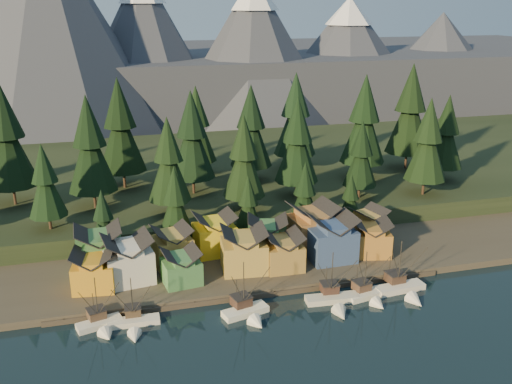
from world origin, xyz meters
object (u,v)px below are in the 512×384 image
object	(u,v)px
house_front_1	(128,258)
house_back_1	(172,245)
boat_4	(334,295)
boat_0	(100,318)
house_front_0	(94,269)
boat_6	(404,283)
boat_5	(369,289)
boat_1	(133,318)
boat_3	(248,305)
house_back_0	(99,249)

from	to	relation	value
house_front_1	house_back_1	distance (m)	10.77
boat_4	boat_0	bearing A→B (deg)	-179.19
house_front_0	house_back_1	world-z (taller)	house_back_1
boat_6	house_front_1	xyz separation A→B (m)	(-53.00, 16.98, 4.38)
boat_4	boat_5	world-z (taller)	boat_4
boat_1	house_front_0	size ratio (longest dim) A/B	1.16
boat_1	boat_4	size ratio (longest dim) A/B	0.89
house_back_1	house_front_0	bearing A→B (deg)	-168.44
boat_4	boat_6	world-z (taller)	boat_6
boat_4	house_front_0	bearing A→B (deg)	164.87
house_back_1	boat_0	bearing A→B (deg)	-138.79
boat_6	house_front_0	size ratio (longest dim) A/B	1.32
boat_3	boat_0	bearing A→B (deg)	159.26
boat_3	house_back_0	size ratio (longest dim) A/B	1.16
boat_4	boat_6	size ratio (longest dim) A/B	0.99
boat_0	house_front_1	xyz separation A→B (m)	(5.93, 14.74, 4.46)
boat_0	boat_3	bearing A→B (deg)	-22.36
house_back_0	boat_4	bearing A→B (deg)	-30.34
boat_4	house_front_1	size ratio (longest dim) A/B	1.11
house_back_0	house_back_1	world-z (taller)	house_back_0
boat_0	house_front_1	size ratio (longest dim) A/B	1.01
boat_3	boat_4	size ratio (longest dim) A/B	1.00
boat_3	house_front_0	size ratio (longest dim) A/B	1.30
boat_0	boat_3	xyz separation A→B (m)	(26.51, -2.85, 0.24)
boat_5	house_front_0	world-z (taller)	boat_5
house_front_0	boat_0	bearing A→B (deg)	-78.75
boat_4	boat_1	bearing A→B (deg)	-178.12
boat_0	house_back_1	distance (m)	25.38
house_back_0	house_back_1	xyz separation A→B (m)	(15.12, -0.33, -0.75)
house_front_1	house_front_0	bearing A→B (deg)	-174.61
boat_5	house_front_0	size ratio (longest dim) A/B	1.20
boat_4	house_back_1	size ratio (longest dim) A/B	1.28
boat_3	house_front_1	size ratio (longest dim) A/B	1.11
boat_0	boat_4	distance (m)	43.86
boat_5	house_back_0	xyz separation A→B (m)	(-50.76, 22.78, 4.65)
boat_5	house_front_1	bearing A→B (deg)	147.79
house_back_1	boat_6	bearing A→B (deg)	-37.57
boat_0	boat_5	size ratio (longest dim) A/B	0.99
house_front_0	boat_1	bearing A→B (deg)	-57.43
house_front_0	boat_5	bearing A→B (deg)	-9.17
boat_3	boat_4	bearing A→B (deg)	-14.44
boat_1	house_back_1	world-z (taller)	house_back_1
boat_0	boat_1	world-z (taller)	boat_0
boat_0	house_front_1	world-z (taller)	house_front_1
boat_0	house_back_0	distance (m)	20.62
boat_4	boat_3	bearing A→B (deg)	-175.36
boat_6	house_front_0	bearing A→B (deg)	160.59
house_front_0	house_back_0	distance (m)	7.17
boat_1	boat_6	world-z (taller)	boat_6
boat_0	house_back_0	xyz separation A→B (m)	(0.32, 20.07, 4.70)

